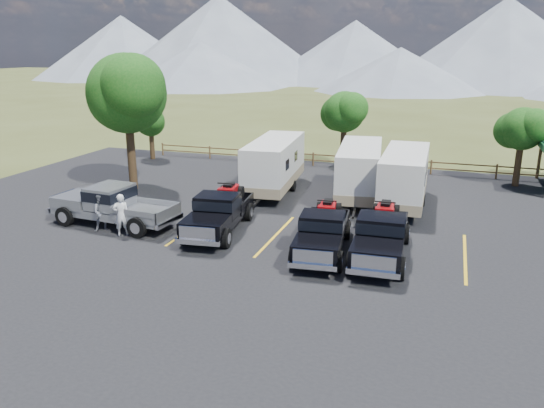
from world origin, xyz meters
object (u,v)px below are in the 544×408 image
(tree_big_nw, at_px, (126,93))
(pickup_silver, at_px, (113,205))
(rig_center, at_px, (323,230))
(trailer_right, at_px, (404,178))
(trailer_center, at_px, (359,171))
(rig_left, at_px, (219,211))
(rig_right, at_px, (381,234))
(trailer_left, at_px, (274,165))
(person_a, at_px, (121,215))
(person_b, at_px, (102,212))

(tree_big_nw, xyz_separation_m, pickup_silver, (2.91, -6.09, -4.56))
(rig_center, height_order, trailer_right, trailer_right)
(tree_big_nw, relative_size, rig_center, 1.35)
(trailer_center, bearing_deg, trailer_right, -24.08)
(trailer_center, relative_size, trailer_right, 1.02)
(tree_big_nw, distance_m, rig_center, 15.11)
(rig_center, bearing_deg, rig_left, 163.11)
(tree_big_nw, height_order, rig_right, tree_big_nw)
(trailer_right, bearing_deg, trailer_left, 173.91)
(tree_big_nw, height_order, person_a, tree_big_nw)
(rig_left, bearing_deg, pickup_silver, -176.88)
(rig_center, distance_m, person_a, 8.96)
(rig_right, xyz_separation_m, trailer_center, (-2.29, 8.22, 0.59))
(pickup_silver, bearing_deg, person_b, 3.91)
(rig_left, distance_m, pickup_silver, 5.09)
(rig_right, bearing_deg, person_b, -178.15)
(tree_big_nw, bearing_deg, rig_right, -21.48)
(rig_center, distance_m, trailer_center, 8.44)
(rig_left, distance_m, rig_center, 5.14)
(person_b, bearing_deg, trailer_left, 23.01)
(rig_center, xyz_separation_m, pickup_silver, (-10.06, 0.12, 0.09))
(rig_center, xyz_separation_m, person_b, (-10.06, -0.74, -0.02))
(rig_left, distance_m, person_b, 5.30)
(rig_left, bearing_deg, tree_big_nw, 140.02)
(pickup_silver, relative_size, person_b, 3.66)
(tree_big_nw, height_order, trailer_right, tree_big_nw)
(rig_left, height_order, rig_right, rig_right)
(trailer_right, relative_size, person_b, 4.71)
(trailer_left, distance_m, pickup_silver, 9.72)
(trailer_left, height_order, trailer_right, trailer_left)
(rig_right, distance_m, trailer_center, 8.56)
(trailer_center, height_order, person_a, trailer_center)
(tree_big_nw, height_order, trailer_left, tree_big_nw)
(pickup_silver, bearing_deg, trailer_center, 133.51)
(trailer_right, bearing_deg, trailer_center, 161.62)
(tree_big_nw, xyz_separation_m, person_a, (4.06, -7.17, -4.60))
(trailer_left, xyz_separation_m, pickup_silver, (-5.21, -8.18, -0.58))
(trailer_left, xyz_separation_m, trailer_right, (7.35, -0.66, -0.05))
(trailer_left, relative_size, trailer_center, 1.02)
(trailer_right, bearing_deg, tree_big_nw, -175.69)
(rig_right, xyz_separation_m, person_a, (-11.24, -1.16, 0.01))
(pickup_silver, distance_m, person_b, 0.86)
(trailer_center, distance_m, pickup_silver, 13.08)
(rig_left, height_order, trailer_right, trailer_right)
(tree_big_nw, bearing_deg, pickup_silver, -64.45)
(tree_big_nw, height_order, person_b, tree_big_nw)
(rig_right, height_order, person_b, rig_right)
(person_b, bearing_deg, pickup_silver, 52.80)
(rig_right, relative_size, trailer_left, 0.69)
(trailer_left, bearing_deg, tree_big_nw, -170.79)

